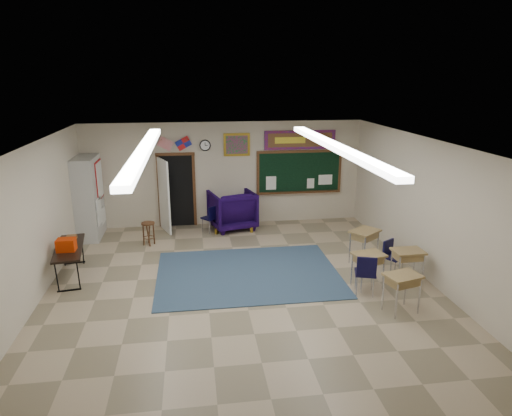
{
  "coord_description": "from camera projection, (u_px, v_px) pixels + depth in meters",
  "views": [
    {
      "loc": [
        -0.95,
        -8.46,
        4.26
      ],
      "look_at": [
        0.48,
        1.5,
        1.32
      ],
      "focal_mm": 32.0,
      "sensor_mm": 36.0,
      "label": 1
    }
  ],
  "objects": [
    {
      "name": "fluorescent_strips",
      "position": [
        242.0,
        148.0,
        8.54
      ],
      "size": [
        3.86,
        6.0,
        0.1
      ],
      "primitive_type": null,
      "color": "white",
      "rests_on": "ceiling"
    },
    {
      "name": "student_desk_front_right",
      "position": [
        364.0,
        244.0,
        10.68
      ],
      "size": [
        0.83,
        0.79,
        0.8
      ],
      "rotation": [
        0.0,
        0.0,
        0.62
      ],
      "color": "olive",
      "rests_on": "floor"
    },
    {
      "name": "chalkboard",
      "position": [
        299.0,
        173.0,
        13.49
      ],
      "size": [
        2.55,
        0.14,
        1.3
      ],
      "color": "#512E17",
      "rests_on": "back_wall"
    },
    {
      "name": "wall_flags",
      "position": [
        174.0,
        141.0,
        12.7
      ],
      "size": [
        1.16,
        0.06,
        0.7
      ],
      "primitive_type": null,
      "color": "red",
      "rests_on": "back_wall"
    },
    {
      "name": "area_rug",
      "position": [
        248.0,
        274.0,
        10.15
      ],
      "size": [
        4.0,
        3.0,
        0.02
      ],
      "primitive_type": "cube",
      "color": "#2D4156",
      "rests_on": "floor"
    },
    {
      "name": "wall_clock",
      "position": [
        205.0,
        145.0,
        12.88
      ],
      "size": [
        0.32,
        0.05,
        0.32
      ],
      "color": "black",
      "rests_on": "back_wall"
    },
    {
      "name": "framed_art_print",
      "position": [
        237.0,
        145.0,
        13.0
      ],
      "size": [
        0.75,
        0.05,
        0.65
      ],
      "color": "olive",
      "rests_on": "back_wall"
    },
    {
      "name": "folding_table",
      "position": [
        70.0,
        260.0,
        9.92
      ],
      "size": [
        0.81,
        1.75,
        0.96
      ],
      "rotation": [
        0.0,
        0.0,
        0.15
      ],
      "color": "black",
      "rests_on": "floor"
    },
    {
      "name": "right_wall",
      "position": [
        433.0,
        213.0,
        9.49
      ],
      "size": [
        0.04,
        9.0,
        3.0
      ],
      "primitive_type": "cube",
      "color": "beige",
      "rests_on": "floor"
    },
    {
      "name": "left_wall",
      "position": [
        27.0,
        231.0,
        8.4
      ],
      "size": [
        0.04,
        9.0,
        3.0
      ],
      "primitive_type": "cube",
      "color": "beige",
      "rests_on": "floor"
    },
    {
      "name": "wooden_stool",
      "position": [
        149.0,
        233.0,
        11.82
      ],
      "size": [
        0.34,
        0.34,
        0.61
      ],
      "color": "#4E2E17",
      "rests_on": "floor"
    },
    {
      "name": "student_chair_desk_b",
      "position": [
        394.0,
        258.0,
        10.03
      ],
      "size": [
        0.53,
        0.53,
        0.77
      ],
      "primitive_type": null,
      "rotation": [
        0.0,
        0.0,
        0.55
      ],
      "color": "black",
      "rests_on": "floor"
    },
    {
      "name": "front_wall",
      "position": [
        293.0,
        355.0,
        4.67
      ],
      "size": [
        8.0,
        0.04,
        3.0
      ],
      "primitive_type": "cube",
      "color": "beige",
      "rests_on": "floor"
    },
    {
      "name": "student_desk_front_left",
      "position": [
        368.0,
        268.0,
        9.42
      ],
      "size": [
        0.71,
        0.59,
        0.75
      ],
      "rotation": [
        0.0,
        0.0,
        0.22
      ],
      "color": "olive",
      "rests_on": "floor"
    },
    {
      "name": "student_chair_reading",
      "position": [
        210.0,
        219.0,
        12.79
      ],
      "size": [
        0.55,
        0.55,
        0.78
      ],
      "primitive_type": null,
      "rotation": [
        0.0,
        0.0,
        3.81
      ],
      "color": "black",
      "rests_on": "floor"
    },
    {
      "name": "back_wall",
      "position": [
        225.0,
        174.0,
        13.22
      ],
      "size": [
        8.0,
        0.04,
        3.0
      ],
      "primitive_type": "cube",
      "color": "beige",
      "rests_on": "floor"
    },
    {
      "name": "wingback_armchair",
      "position": [
        232.0,
        210.0,
        13.07
      ],
      "size": [
        1.43,
        1.46,
        1.1
      ],
      "primitive_type": "imported",
      "rotation": [
        0.0,
        0.0,
        3.39
      ],
      "color": "black",
      "rests_on": "floor"
    },
    {
      "name": "floor",
      "position": [
        243.0,
        291.0,
        9.37
      ],
      "size": [
        9.0,
        9.0,
        0.0
      ],
      "primitive_type": "plane",
      "color": "tan",
      "rests_on": "ground"
    },
    {
      "name": "ceiling",
      "position": [
        242.0,
        145.0,
        8.53
      ],
      "size": [
        8.0,
        9.0,
        0.04
      ],
      "primitive_type": "cube",
      "color": "silver",
      "rests_on": "back_wall"
    },
    {
      "name": "student_desk_back_left",
      "position": [
        402.0,
        291.0,
        8.42
      ],
      "size": [
        0.72,
        0.61,
        0.75
      ],
      "rotation": [
        0.0,
        0.0,
        0.26
      ],
      "color": "olive",
      "rests_on": "floor"
    },
    {
      "name": "doorway",
      "position": [
        173.0,
        192.0,
        13.0
      ],
      "size": [
        1.1,
        0.89,
        2.16
      ],
      "color": "black",
      "rests_on": "back_wall"
    },
    {
      "name": "bulletin_board",
      "position": [
        300.0,
        140.0,
        13.22
      ],
      "size": [
        2.1,
        0.05,
        0.55
      ],
      "color": "#B61B0F",
      "rests_on": "back_wall"
    },
    {
      "name": "student_desk_back_right",
      "position": [
        407.0,
        265.0,
        9.57
      ],
      "size": [
        0.64,
        0.48,
        0.76
      ],
      "rotation": [
        0.0,
        0.0,
        0.02
      ],
      "color": "olive",
      "rests_on": "floor"
    },
    {
      "name": "storage_cabinet",
      "position": [
        89.0,
        198.0,
        12.21
      ],
      "size": [
        0.59,
        1.25,
        2.2
      ],
      "color": "#AFAFAA",
      "rests_on": "floor"
    },
    {
      "name": "student_chair_desk_a",
      "position": [
        365.0,
        274.0,
        9.14
      ],
      "size": [
        0.53,
        0.53,
        0.86
      ],
      "primitive_type": null,
      "rotation": [
        0.0,
        0.0,
        2.85
      ],
      "color": "black",
      "rests_on": "floor"
    }
  ]
}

